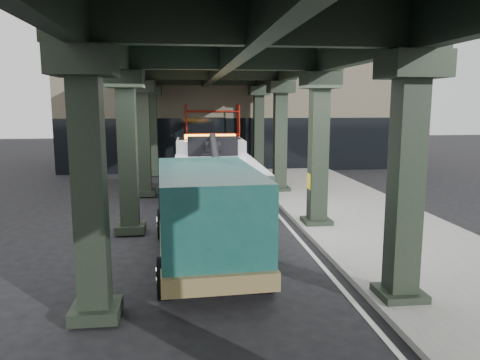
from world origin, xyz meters
TOP-DOWN VIEW (x-y plane):
  - ground at (0.00, 0.00)m, footprint 90.00×90.00m
  - sidewalk at (4.50, 2.00)m, footprint 5.00×40.00m
  - lane_stripe at (1.70, 2.00)m, footprint 0.12×38.00m
  - viaduct at (-0.40, 2.00)m, footprint 7.40×32.00m
  - building at (2.00, 20.00)m, footprint 22.00×10.00m
  - scaffolding at (0.00, 14.64)m, footprint 3.08×0.88m
  - tow_truck at (-0.69, 3.50)m, footprint 2.87×9.25m
  - towed_van at (-1.17, -1.19)m, footprint 2.75×6.29m

SIDE VIEW (x-z plane):
  - ground at x=0.00m, z-range 0.00..0.00m
  - lane_stripe at x=1.70m, z-range 0.00..0.01m
  - sidewalk at x=4.50m, z-range 0.00..0.15m
  - towed_van at x=-1.17m, z-range 0.09..2.60m
  - tow_truck at x=-0.69m, z-range -0.04..2.98m
  - scaffolding at x=0.00m, z-range 0.11..4.11m
  - building at x=2.00m, z-range 0.00..8.00m
  - viaduct at x=-0.40m, z-range 2.26..8.66m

